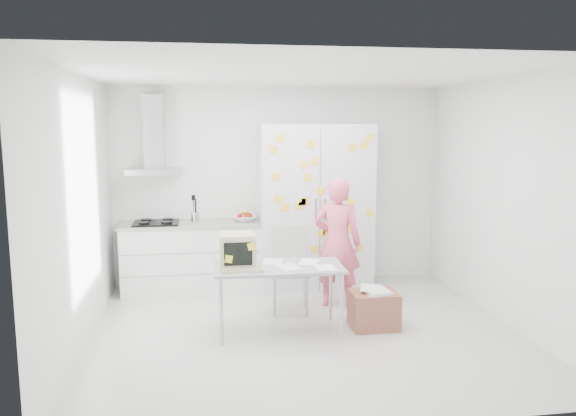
{
  "coord_description": "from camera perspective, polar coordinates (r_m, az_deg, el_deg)",
  "views": [
    {
      "loc": [
        -1.05,
        -5.66,
        2.2
      ],
      "look_at": [
        -0.07,
        0.69,
        1.24
      ],
      "focal_mm": 35.0,
      "sensor_mm": 36.0,
      "label": 1
    }
  ],
  "objects": [
    {
      "name": "ceiling",
      "position": [
        5.78,
        1.77,
        13.48
      ],
      "size": [
        4.5,
        4.0,
        0.02
      ],
      "primitive_type": "cube",
      "color": "white",
      "rests_on": "walls"
    },
    {
      "name": "range_hood",
      "position": [
        7.52,
        -13.43,
        6.44
      ],
      "size": [
        0.7,
        0.48,
        1.01
      ],
      "color": "silver",
      "rests_on": "walls"
    },
    {
      "name": "counter_run",
      "position": [
        7.56,
        -9.7,
        -4.82
      ],
      "size": [
        1.84,
        0.63,
        1.28
      ],
      "color": "white",
      "rests_on": "ground"
    },
    {
      "name": "person",
      "position": [
        6.79,
        5.03,
        -3.52
      ],
      "size": [
        0.68,
        0.57,
        1.58
      ],
      "primitive_type": "imported",
      "rotation": [
        0.0,
        0.0,
        2.74
      ],
      "color": "#EF5D7C",
      "rests_on": "ground"
    },
    {
      "name": "chair",
      "position": [
        6.67,
        0.2,
        -5.62
      ],
      "size": [
        0.51,
        0.51,
        1.01
      ],
      "rotation": [
        0.0,
        0.0,
        -0.13
      ],
      "color": "#ACABA9",
      "rests_on": "ground"
    },
    {
      "name": "floor",
      "position": [
        6.17,
        1.65,
        -12.49
      ],
      "size": [
        4.5,
        4.0,
        0.02
      ],
      "primitive_type": "cube",
      "color": "silver",
      "rests_on": "ground"
    },
    {
      "name": "walls",
      "position": [
        6.52,
        0.56,
        1.03
      ],
      "size": [
        4.52,
        4.01,
        2.7
      ],
      "color": "white",
      "rests_on": "ground"
    },
    {
      "name": "desk",
      "position": [
        5.91,
        -3.6,
        -5.08
      ],
      "size": [
        1.36,
        0.7,
        1.07
      ],
      "rotation": [
        0.0,
        0.0,
        -0.02
      ],
      "color": "#9EA2A9",
      "rests_on": "ground"
    },
    {
      "name": "tall_cabinet",
      "position": [
        7.57,
        2.75,
        0.14
      ],
      "size": [
        1.5,
        0.68,
        2.2
      ],
      "color": "silver",
      "rests_on": "ground"
    },
    {
      "name": "cardboard_box",
      "position": [
        6.27,
        8.7,
        -10.13
      ],
      "size": [
        0.5,
        0.42,
        0.44
      ],
      "rotation": [
        0.0,
        0.0,
        -0.01
      ],
      "color": "#91543F",
      "rests_on": "ground"
    }
  ]
}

